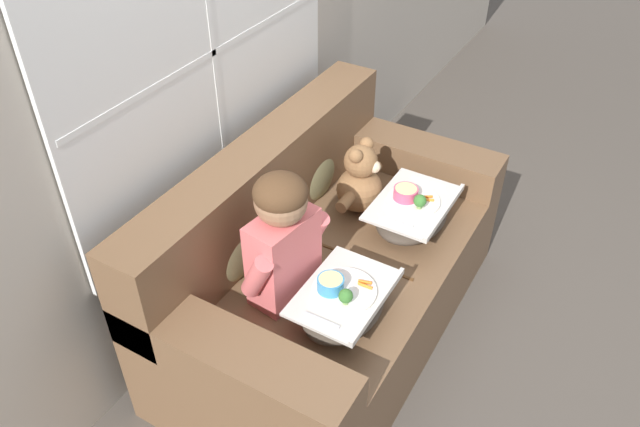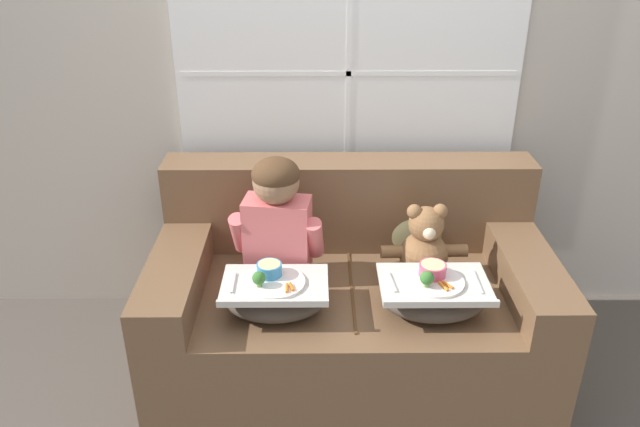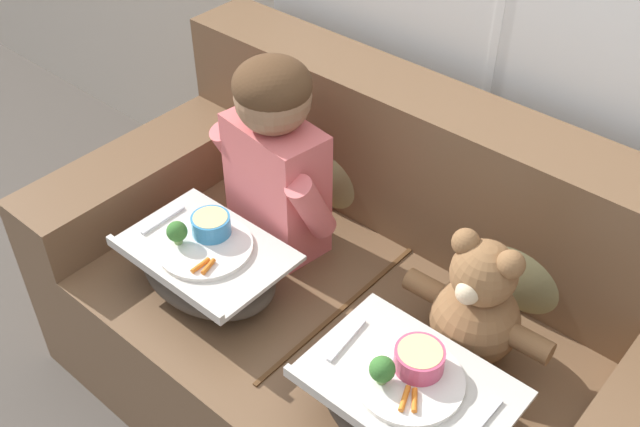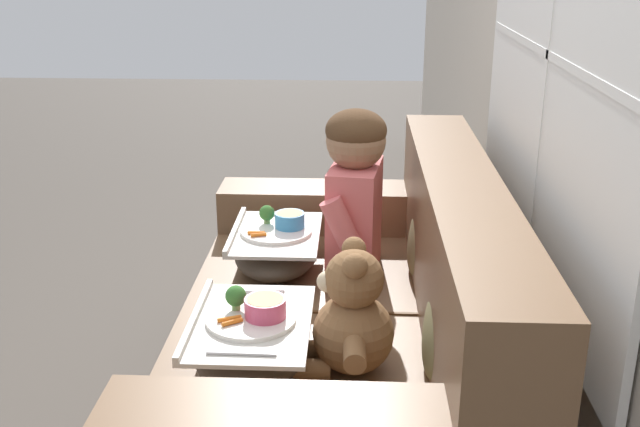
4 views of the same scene
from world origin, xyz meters
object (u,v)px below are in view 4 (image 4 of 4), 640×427
couch (353,354)px  throw_pillow_behind_teddy (446,319)px  child_figure (355,185)px  lap_tray_child (277,249)px  teddy_bear (352,318)px  lap_tray_teddy (252,341)px  throw_pillow_behind_child (425,230)px

couch → throw_pillow_behind_teddy: size_ratio=4.98×
child_figure → lap_tray_child: 0.35m
child_figure → lap_tray_child: (-0.00, -0.27, -0.23)m
teddy_bear → child_figure: bearing=179.6°
lap_tray_child → teddy_bear: bearing=22.2°
throw_pillow_behind_teddy → lap_tray_teddy: throw_pillow_behind_teddy is taller
teddy_bear → couch: bearing=178.8°
throw_pillow_behind_child → teddy_bear: size_ratio=0.89×
couch → child_figure: bearing=-179.5°
teddy_bear → lap_tray_child: teddy_bear is taller
lap_tray_teddy → child_figure: bearing=157.4°
throw_pillow_behind_child → child_figure: child_figure is taller
couch → lap_tray_child: 0.47m
child_figure → lap_tray_child: size_ratio=1.33×
couch → teddy_bear: 0.43m
throw_pillow_behind_teddy → child_figure: bearing=-159.5°
couch → lap_tray_child: couch is taller
couch → throw_pillow_behind_teddy: bearing=36.5°
throw_pillow_behind_child → lap_tray_child: 0.51m
child_figure → throw_pillow_behind_teddy: bearing=20.5°
throw_pillow_behind_teddy → lap_tray_child: throw_pillow_behind_teddy is taller
couch → lap_tray_teddy: size_ratio=3.90×
couch → throw_pillow_behind_teddy: 0.50m
child_figure → teddy_bear: child_figure is taller
throw_pillow_behind_child → teddy_bear: 0.69m
child_figure → lap_tray_child: child_figure is taller
throw_pillow_behind_child → lap_tray_child: size_ratio=0.80×
throw_pillow_behind_child → throw_pillow_behind_teddy: 0.64m
couch → lap_tray_teddy: 0.47m
throw_pillow_behind_teddy → child_figure: (-0.64, -0.24, 0.16)m
throw_pillow_behind_child → teddy_bear: teddy_bear is taller
throw_pillow_behind_teddy → lap_tray_child: bearing=-141.7°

